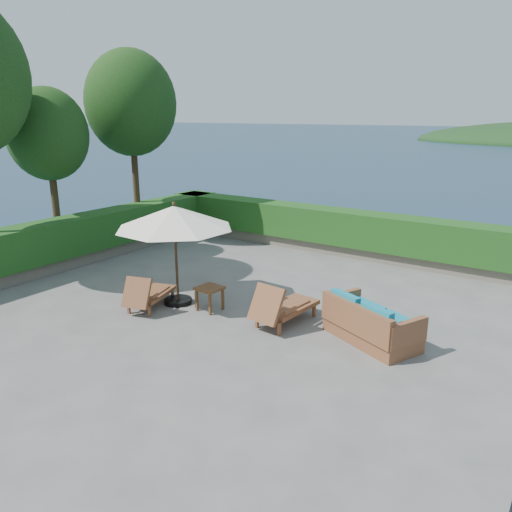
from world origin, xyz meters
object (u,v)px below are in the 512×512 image
Objects in this scene: patio_umbrella at (174,218)px; lounge_right at (282,306)px; wicker_loveseat at (369,325)px; lounge_left at (148,293)px; side_table at (210,291)px.

patio_umbrella is 3.00m from lounge_right.
wicker_loveseat is at bearing 13.15° from lounge_right.
side_table is at bearing 13.49° from lounge_left.
lounge_right is (2.55, 0.31, -1.56)m from patio_umbrella.
lounge_left is (-0.32, -0.60, -1.61)m from patio_umbrella.
lounge_left is at bearing -156.58° from lounge_right.
lounge_right is at bearing 7.94° from side_table.
lounge_right reaches higher than wicker_loveseat.
lounge_right is at bearing -148.37° from wicker_loveseat.
lounge_left reaches higher than side_table.
patio_umbrella reaches higher than side_table.
wicker_loveseat is (1.76, 0.22, -0.05)m from lounge_right.
lounge_left is 0.91× the size of lounge_right.
lounge_right is 0.83× the size of wicker_loveseat.
wicker_loveseat is at bearing -2.33° from lounge_left.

